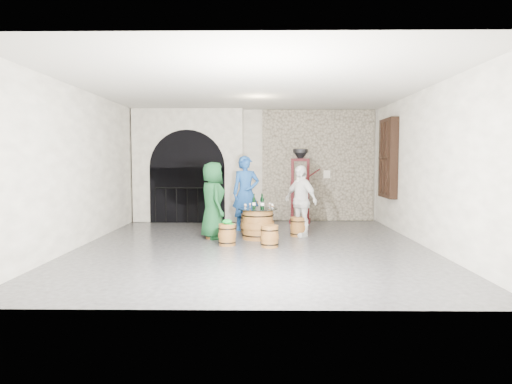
{
  "coord_description": "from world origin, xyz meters",
  "views": [
    {
      "loc": [
        0.19,
        -9.22,
        1.75
      ],
      "look_at": [
        0.06,
        0.81,
        1.05
      ],
      "focal_mm": 32.0,
      "sensor_mm": 36.0,
      "label": 1
    }
  ],
  "objects_px": {
    "barrel_stool_left": "(214,229)",
    "barrel_stool_far": "(248,223)",
    "side_barrel": "(250,214)",
    "person_green": "(213,200)",
    "wine_bottle_center": "(262,203)",
    "corking_press": "(300,180)",
    "person_blue": "(246,193)",
    "wine_bottle_right": "(262,202)",
    "barrel_stool_near_left": "(227,235)",
    "barrel_stool_near_right": "(270,236)",
    "barrel_stool_right": "(298,227)",
    "barrel_table": "(258,224)",
    "wine_bottle_left": "(254,202)",
    "person_white": "(300,201)"
  },
  "relations": [
    {
      "from": "barrel_stool_left",
      "to": "barrel_stool_far",
      "type": "bearing_deg",
      "value": 50.92
    },
    {
      "from": "side_barrel",
      "to": "person_green",
      "type": "bearing_deg",
      "value": -111.17
    },
    {
      "from": "barrel_stool_right",
      "to": "barrel_stool_near_right",
      "type": "height_order",
      "value": "same"
    },
    {
      "from": "barrel_stool_left",
      "to": "person_blue",
      "type": "xyz_separation_m",
      "value": [
        0.68,
        1.22,
        0.71
      ]
    },
    {
      "from": "barrel_table",
      "to": "barrel_stool_left",
      "type": "height_order",
      "value": "barrel_table"
    },
    {
      "from": "person_blue",
      "to": "wine_bottle_left",
      "type": "height_order",
      "value": "person_blue"
    },
    {
      "from": "barrel_stool_right",
      "to": "wine_bottle_center",
      "type": "distance_m",
      "value": 1.1
    },
    {
      "from": "barrel_stool_near_right",
      "to": "person_green",
      "type": "height_order",
      "value": "person_green"
    },
    {
      "from": "person_green",
      "to": "wine_bottle_left",
      "type": "relative_size",
      "value": 5.27
    },
    {
      "from": "barrel_table",
      "to": "barrel_stool_near_left",
      "type": "bearing_deg",
      "value": -129.06
    },
    {
      "from": "person_blue",
      "to": "wine_bottle_left",
      "type": "relative_size",
      "value": 5.72
    },
    {
      "from": "barrel_stool_right",
      "to": "barrel_stool_near_right",
      "type": "bearing_deg",
      "value": -116.93
    },
    {
      "from": "barrel_stool_near_right",
      "to": "corking_press",
      "type": "distance_m",
      "value": 3.81
    },
    {
      "from": "barrel_stool_left",
      "to": "side_barrel",
      "type": "bearing_deg",
      "value": 69.18
    },
    {
      "from": "corking_press",
      "to": "person_blue",
      "type": "bearing_deg",
      "value": -128.46
    },
    {
      "from": "barrel_stool_near_right",
      "to": "barrel_stool_near_left",
      "type": "height_order",
      "value": "same"
    },
    {
      "from": "barrel_stool_near_left",
      "to": "corking_press",
      "type": "distance_m",
      "value": 3.95
    },
    {
      "from": "barrel_stool_right",
      "to": "wine_bottle_right",
      "type": "distance_m",
      "value": 1.06
    },
    {
      "from": "wine_bottle_center",
      "to": "person_white",
      "type": "bearing_deg",
      "value": 27.39
    },
    {
      "from": "barrel_stool_far",
      "to": "wine_bottle_right",
      "type": "xyz_separation_m",
      "value": [
        0.33,
        -0.86,
        0.59
      ]
    },
    {
      "from": "side_barrel",
      "to": "corking_press",
      "type": "xyz_separation_m",
      "value": [
        1.39,
        0.59,
        0.87
      ]
    },
    {
      "from": "wine_bottle_center",
      "to": "corking_press",
      "type": "bearing_deg",
      "value": 68.52
    },
    {
      "from": "corking_press",
      "to": "barrel_stool_near_left",
      "type": "bearing_deg",
      "value": -108.89
    },
    {
      "from": "barrel_stool_left",
      "to": "wine_bottle_center",
      "type": "distance_m",
      "value": 1.25
    },
    {
      "from": "barrel_stool_near_left",
      "to": "person_blue",
      "type": "bearing_deg",
      "value": 81.2
    },
    {
      "from": "barrel_stool_right",
      "to": "person_green",
      "type": "bearing_deg",
      "value": -170.28
    },
    {
      "from": "person_blue",
      "to": "corking_press",
      "type": "xyz_separation_m",
      "value": [
        1.47,
        1.35,
        0.27
      ]
    },
    {
      "from": "corking_press",
      "to": "person_green",
      "type": "bearing_deg",
      "value": -121.14
    },
    {
      "from": "barrel_table",
      "to": "barrel_stool_far",
      "type": "distance_m",
      "value": 1.0
    },
    {
      "from": "barrel_stool_right",
      "to": "barrel_stool_near_right",
      "type": "distance_m",
      "value": 1.49
    },
    {
      "from": "barrel_table",
      "to": "barrel_stool_near_left",
      "type": "distance_m",
      "value": 1.0
    },
    {
      "from": "barrel_stool_far",
      "to": "person_green",
      "type": "height_order",
      "value": "person_green"
    },
    {
      "from": "barrel_table",
      "to": "wine_bottle_center",
      "type": "bearing_deg",
      "value": -31.96
    },
    {
      "from": "person_green",
      "to": "corking_press",
      "type": "distance_m",
      "value": 3.38
    },
    {
      "from": "barrel_table",
      "to": "person_green",
      "type": "relative_size",
      "value": 0.51
    },
    {
      "from": "side_barrel",
      "to": "wine_bottle_center",
      "type": "bearing_deg",
      "value": -80.71
    },
    {
      "from": "wine_bottle_right",
      "to": "corking_press",
      "type": "xyz_separation_m",
      "value": [
        1.07,
        2.5,
        0.38
      ]
    },
    {
      "from": "barrel_table",
      "to": "barrel_stool_right",
      "type": "bearing_deg",
      "value": 21.68
    },
    {
      "from": "person_blue",
      "to": "wine_bottle_center",
      "type": "height_order",
      "value": "person_blue"
    },
    {
      "from": "barrel_stool_left",
      "to": "wine_bottle_right",
      "type": "xyz_separation_m",
      "value": [
        1.08,
        0.07,
        0.59
      ]
    },
    {
      "from": "person_blue",
      "to": "wine_bottle_right",
      "type": "relative_size",
      "value": 5.72
    },
    {
      "from": "barrel_stool_far",
      "to": "person_white",
      "type": "relative_size",
      "value": 0.27
    },
    {
      "from": "barrel_stool_near_left",
      "to": "side_barrel",
      "type": "relative_size",
      "value": 0.67
    },
    {
      "from": "barrel_stool_far",
      "to": "wine_bottle_left",
      "type": "distance_m",
      "value": 1.14
    },
    {
      "from": "barrel_stool_far",
      "to": "barrel_stool_near_right",
      "type": "xyz_separation_m",
      "value": [
        0.49,
        -1.93,
        0.0
      ]
    },
    {
      "from": "corking_press",
      "to": "barrel_stool_far",
      "type": "bearing_deg",
      "value": -121.38
    },
    {
      "from": "person_blue",
      "to": "side_barrel",
      "type": "distance_m",
      "value": 0.98
    },
    {
      "from": "barrel_table",
      "to": "person_blue",
      "type": "relative_size",
      "value": 0.47
    },
    {
      "from": "barrel_stool_near_left",
      "to": "wine_bottle_center",
      "type": "distance_m",
      "value": 1.18
    },
    {
      "from": "person_white",
      "to": "barrel_stool_near_right",
      "type": "bearing_deg",
      "value": -68.47
    }
  ]
}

